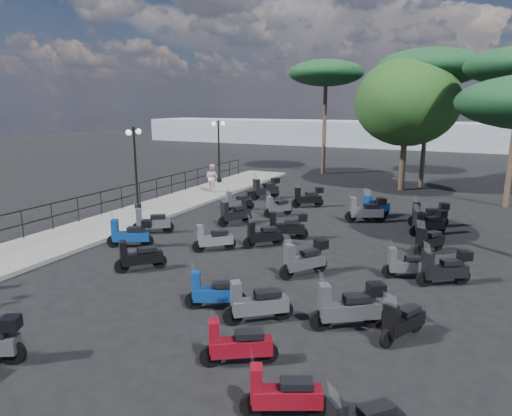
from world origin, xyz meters
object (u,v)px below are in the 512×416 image
at_px(scooter_24, 402,322).
at_px(scooter_20, 408,264).
at_px(scooter_4, 266,189).
at_px(scooter_13, 257,304).
at_px(scooter_15, 366,211).
at_px(lamp_post_2, 219,147).
at_px(scooter_7, 213,239).
at_px(scooter_25, 349,307).
at_px(scooter_28, 428,223).
at_px(scooter_2, 152,223).
at_px(scooter_8, 287,226).
at_px(pine_2, 326,73).
at_px(scooter_1, 131,234).
at_px(scooter_21, 429,215).
at_px(scooter_3, 236,213).
at_px(scooter_27, 429,241).
at_px(scooter_14, 263,236).
at_px(scooter_18, 237,345).
at_px(scooter_17, 282,395).
at_px(scooter_10, 278,207).
at_px(lamp_post_1, 135,163).
at_px(scooter_9, 239,201).
at_px(scooter_12, 214,293).
at_px(pine_0, 430,68).
at_px(scooter_16, 308,198).
at_px(scooter_22, 375,207).
at_px(pedestrian_far, 212,178).
at_px(scooter_26, 445,269).
at_px(scooter_19, 305,260).
at_px(broadleaf_tree, 407,102).
at_px(scooter_6, 139,257).

bearing_deg(scooter_24, scooter_20, -58.72).
relative_size(scooter_4, scooter_24, 1.16).
xyz_separation_m(scooter_13, scooter_15, (0.36, 10.64, 0.07)).
relative_size(lamp_post_2, scooter_7, 3.16).
distance_m(scooter_7, scooter_25, 6.83).
bearing_deg(scooter_28, scooter_7, 88.35).
height_order(scooter_2, scooter_7, scooter_2).
bearing_deg(scooter_8, pine_2, -5.39).
relative_size(scooter_1, scooter_21, 0.95).
height_order(scooter_3, scooter_27, scooter_3).
distance_m(scooter_3, scooter_27, 7.96).
distance_m(scooter_14, scooter_24, 7.40).
bearing_deg(scooter_20, lamp_post_2, 23.95).
bearing_deg(scooter_18, pine_2, -18.24).
xyz_separation_m(scooter_17, scooter_25, (0.24, 3.51, 0.13)).
height_order(scooter_10, scooter_15, scooter_15).
relative_size(lamp_post_1, scooter_24, 2.73).
bearing_deg(scooter_2, lamp_post_1, 11.31).
xyz_separation_m(scooter_9, scooter_21, (8.72, 0.74, 0.04)).
height_order(scooter_12, pine_0, pine_0).
bearing_deg(scooter_21, scooter_10, 75.84).
xyz_separation_m(scooter_17, scooter_28, (1.21, 12.58, 0.07)).
relative_size(lamp_post_1, scooter_16, 2.76).
xyz_separation_m(scooter_18, scooter_24, (2.84, 2.44, -0.01)).
bearing_deg(scooter_4, pine_2, -59.36).
relative_size(scooter_12, scooter_17, 1.05).
relative_size(scooter_13, scooter_15, 0.84).
distance_m(scooter_12, scooter_22, 11.61).
distance_m(scooter_15, scooter_21, 2.61).
bearing_deg(scooter_17, pedestrian_far, 8.38).
xyz_separation_m(scooter_18, scooter_27, (2.83, 9.16, -0.00)).
relative_size(scooter_4, scooter_26, 1.15).
distance_m(scooter_10, scooter_19, 7.58).
relative_size(scooter_20, scooter_26, 0.99).
distance_m(pedestrian_far, scooter_17, 19.65).
relative_size(scooter_19, broadleaf_tree, 0.19).
relative_size(scooter_2, scooter_18, 1.01).
distance_m(scooter_7, scooter_26, 7.64).
bearing_deg(broadleaf_tree, scooter_24, -82.09).
bearing_deg(scooter_4, scooter_13, 144.45).
bearing_deg(scooter_18, scooter_17, -158.77).
distance_m(scooter_3, scooter_21, 8.27).
bearing_deg(scooter_4, scooter_2, 111.93).
height_order(lamp_post_1, scooter_10, lamp_post_1).
height_order(scooter_6, scooter_9, scooter_6).
bearing_deg(scooter_20, scooter_19, 87.03).
bearing_deg(scooter_17, scooter_9, 4.42).
height_order(scooter_20, scooter_27, scooter_27).
bearing_deg(broadleaf_tree, scooter_28, -76.29).
bearing_deg(scooter_4, scooter_19, 151.17).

